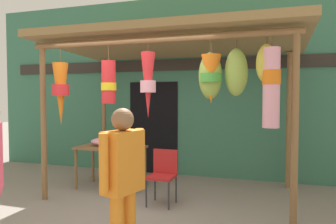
{
  "coord_description": "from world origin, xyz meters",
  "views": [
    {
      "loc": [
        2.02,
        -4.19,
        1.68
      ],
      "look_at": [
        0.22,
        1.26,
        1.41
      ],
      "focal_mm": 34.81,
      "sensor_mm": 36.0,
      "label": 1
    }
  ],
  "objects_px": {
    "flower_heap_on_table": "(112,142)",
    "shopper_by_bananas": "(123,177)",
    "display_table": "(111,151)",
    "folding_chair": "(163,172)"
  },
  "relations": [
    {
      "from": "flower_heap_on_table",
      "to": "shopper_by_bananas",
      "type": "bearing_deg",
      "value": -59.93
    },
    {
      "from": "shopper_by_bananas",
      "to": "display_table",
      "type": "bearing_deg",
      "value": 120.39
    },
    {
      "from": "flower_heap_on_table",
      "to": "folding_chair",
      "type": "distance_m",
      "value": 1.4
    },
    {
      "from": "display_table",
      "to": "flower_heap_on_table",
      "type": "bearing_deg",
      "value": 102.54
    },
    {
      "from": "folding_chair",
      "to": "shopper_by_bananas",
      "type": "height_order",
      "value": "shopper_by_bananas"
    },
    {
      "from": "flower_heap_on_table",
      "to": "shopper_by_bananas",
      "type": "relative_size",
      "value": 0.5
    },
    {
      "from": "flower_heap_on_table",
      "to": "folding_chair",
      "type": "relative_size",
      "value": 0.94
    },
    {
      "from": "flower_heap_on_table",
      "to": "shopper_by_bananas",
      "type": "xyz_separation_m",
      "value": [
        1.52,
        -2.62,
        0.08
      ]
    },
    {
      "from": "folding_chair",
      "to": "shopper_by_bananas",
      "type": "distance_m",
      "value": 2.09
    },
    {
      "from": "flower_heap_on_table",
      "to": "shopper_by_bananas",
      "type": "distance_m",
      "value": 3.03
    }
  ]
}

